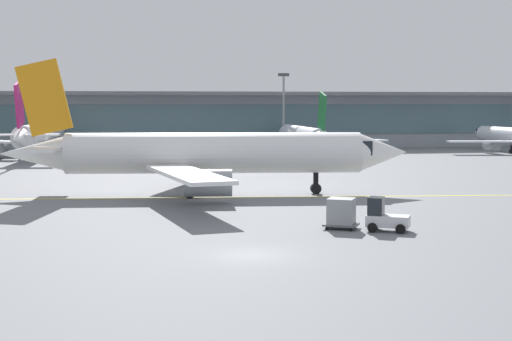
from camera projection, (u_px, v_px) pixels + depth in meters
The scene contains 10 objects.
ground_plane at pixel (251, 255), 39.91m from camera, with size 400.00×400.00×0.00m, color slate.
taxiway_centreline_stripe at pixel (217, 197), 63.77m from camera, with size 110.00×0.36×0.01m, color yellow.
terminal_concourse at pixel (158, 120), 128.92m from camera, with size 179.91×11.00×9.60m.
gate_airplane_1 at pixel (40, 135), 108.39m from camera, with size 29.88×32.27×10.68m.
gate_airplane_2 at pixel (302, 136), 113.82m from camera, with size 26.21×28.09×9.33m.
taxiing_regional_jet at pixel (209, 154), 65.39m from camera, with size 35.01×32.34×11.60m.
baggage_tug at pixel (384, 217), 47.13m from camera, with size 2.95×2.51×2.10m.
cargo_dolly_lead at pixel (341, 212), 47.93m from camera, with size 2.61×2.40×1.94m.
apron_light_mast_1 at pixel (37, 108), 118.00m from camera, with size 1.80×0.36×12.60m.
apron_light_mast_2 at pixel (284, 108), 124.35m from camera, with size 1.80×0.36×12.56m.
Camera 1 is at (-6.83, -38.75, 7.99)m, focal length 53.66 mm.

